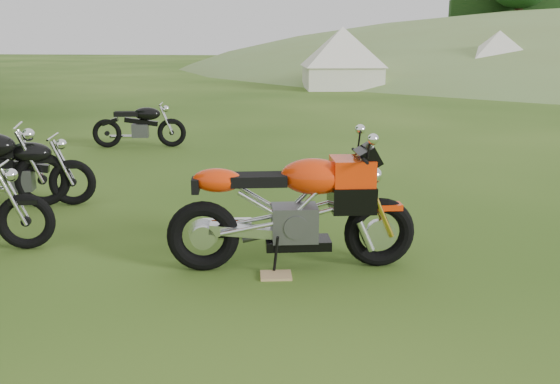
% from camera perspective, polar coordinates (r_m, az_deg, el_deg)
% --- Properties ---
extents(ground, '(120.00, 120.00, 0.00)m').
position_cam_1_polar(ground, '(5.12, 2.87, -9.20)').
color(ground, '#21410D').
rests_on(ground, ground).
extents(sport_motorcycle, '(2.16, 0.93, 1.26)m').
position_cam_1_polar(sport_motorcycle, '(5.45, 1.13, -0.74)').
color(sport_motorcycle, '#ED3208').
rests_on(sport_motorcycle, ground).
extents(plywood_board, '(0.30, 0.26, 0.02)m').
position_cam_1_polar(plywood_board, '(5.44, -0.37, -7.63)').
color(plywood_board, tan).
rests_on(plywood_board, ground).
extents(vintage_moto_b, '(1.81, 0.83, 0.93)m').
position_cam_1_polar(vintage_moto_b, '(8.11, -22.90, 1.90)').
color(vintage_moto_b, black).
rests_on(vintage_moto_b, ground).
extents(vintage_moto_d, '(1.69, 0.71, 0.87)m').
position_cam_1_polar(vintage_moto_d, '(11.83, -12.77, 6.07)').
color(vintage_moto_d, black).
rests_on(vintage_moto_d, ground).
extents(tent_left, '(3.29, 3.29, 2.45)m').
position_cam_1_polar(tent_left, '(24.68, 5.71, 12.23)').
color(tent_left, white).
rests_on(tent_left, ground).
extents(tent_mid, '(2.79, 2.79, 2.36)m').
position_cam_1_polar(tent_mid, '(26.32, 19.30, 11.55)').
color(tent_mid, white).
rests_on(tent_mid, ground).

